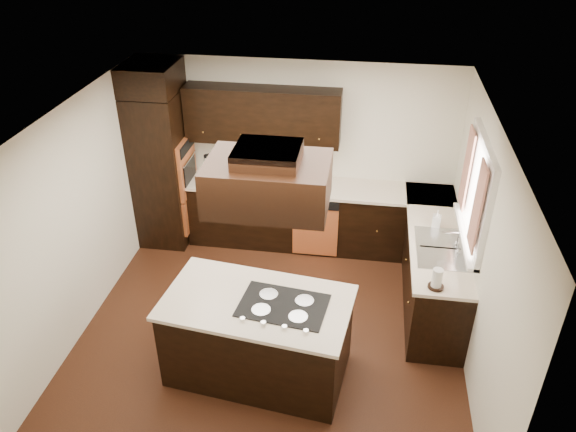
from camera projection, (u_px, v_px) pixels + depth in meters
The scene contains 30 objects.
floor at pixel (272, 329), 6.41m from camera, with size 4.20×4.20×0.02m, color #502916.
ceiling at pixel (267, 121), 5.11m from camera, with size 4.20×4.20×0.02m, color silver.
wall_back at pixel (297, 152), 7.54m from camera, with size 4.20×0.02×2.50m, color white.
wall_front at pixel (217, 398), 3.97m from camera, with size 4.20×0.02×2.50m, color white.
wall_left at pixel (77, 221), 6.03m from camera, with size 0.02×4.20×2.50m, color white.
wall_right at pixel (482, 254), 5.49m from camera, with size 0.02×4.20×2.50m, color white.
oven_column at pixel (162, 169), 7.52m from camera, with size 0.65×0.75×2.12m, color black.
wall_oven_face at pixel (187, 167), 7.45m from camera, with size 0.05×0.62×0.78m, color #C96331.
base_cabinets_back at pixel (296, 215), 7.69m from camera, with size 2.93×0.60×0.88m, color black.
base_cabinets_right at pixel (432, 265), 6.71m from camera, with size 0.60×2.40×0.88m, color black.
countertop_back at pixel (296, 186), 7.44m from camera, with size 2.93×0.63×0.04m, color beige.
countertop_right at pixel (436, 233), 6.47m from camera, with size 0.63×2.40×0.04m, color beige.
upper_cabinets at pixel (263, 115), 7.16m from camera, with size 2.00×0.34×0.72m, color black.
dishwasher_front at pixel (315, 231), 7.43m from camera, with size 0.60×0.05×0.72m, color #C96331.
window_frame at pixel (477, 192), 5.75m from camera, with size 0.06×1.32×1.12m, color white.
window_pane at pixel (480, 192), 5.75m from camera, with size 0.00×1.20×1.00m, color white.
curtain_left at pixel (477, 207), 5.38m from camera, with size 0.02×0.34×0.90m, color beige.
curtain_right at pixel (467, 169), 6.09m from camera, with size 0.02×0.34×0.90m, color beige.
sink_rim at pixel (440, 248), 6.16m from camera, with size 0.52×0.84×0.01m, color silver.
island at pixel (258, 338), 5.64m from camera, with size 1.75×0.95×0.88m, color black.
island_top at pixel (257, 303), 5.40m from camera, with size 1.81×1.02×0.04m, color beige.
cooktop at pixel (283, 305), 5.33m from camera, with size 0.83×0.55×0.01m, color black.
range_hood at pixel (268, 184), 4.81m from camera, with size 1.05×0.72×0.42m, color black.
hood_duct at pixel (267, 154), 4.67m from camera, with size 0.55×0.50×0.13m, color black.
blender_base at pixel (209, 178), 7.50m from camera, with size 0.15×0.15×0.10m, color silver.
blender_pitcher at pixel (208, 166), 7.41m from camera, with size 0.13×0.13×0.26m, color silver.
spice_rack at pixel (267, 175), 7.37m from camera, with size 0.35×0.09×0.29m, color black.
mixing_bowl at pixel (218, 180), 7.48m from camera, with size 0.24×0.24×0.06m, color white.
soap_bottle at pixel (437, 219), 6.49m from camera, with size 0.10×0.10×0.21m, color white.
paper_towel at pixel (437, 279), 5.51m from camera, with size 0.10×0.10×0.22m, color white.
Camera 1 is at (0.91, -4.74, 4.40)m, focal length 35.00 mm.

